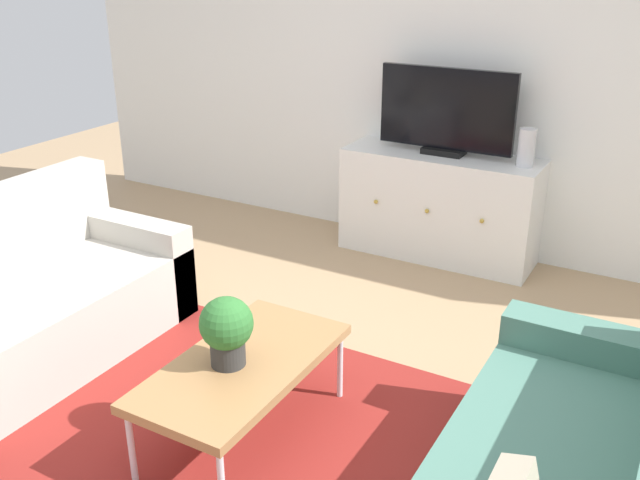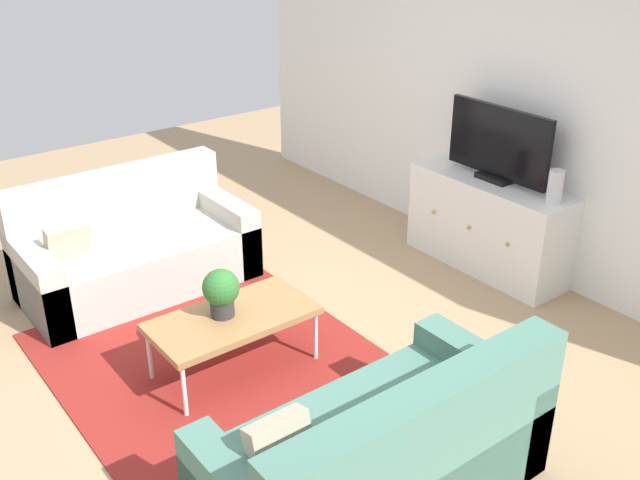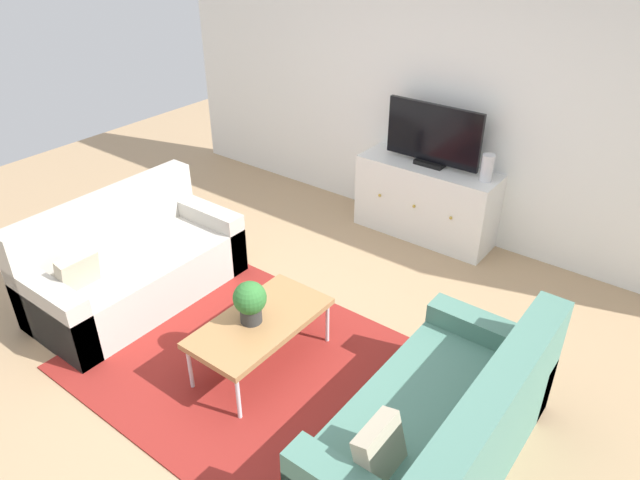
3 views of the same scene
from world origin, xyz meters
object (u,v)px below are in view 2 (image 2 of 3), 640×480
(tv_console, at_px, (488,224))
(coffee_table, at_px, (233,320))
(couch_right_side, at_px, (385,462))
(potted_plant, at_px, (221,291))
(flat_screen_tv, at_px, (498,144))
(couch_left_side, at_px, (132,250))
(glass_vase, at_px, (555,187))

(tv_console, bearing_deg, coffee_table, -90.19)
(couch_right_side, bearing_deg, potted_plant, -179.16)
(coffee_table, distance_m, flat_screen_tv, 2.46)
(tv_console, distance_m, flat_screen_tv, 0.66)
(couch_right_side, bearing_deg, tv_console, 120.97)
(couch_left_side, bearing_deg, tv_console, 58.60)
(coffee_table, bearing_deg, couch_right_side, -0.93)
(couch_left_side, xyz_separation_m, coffee_table, (1.44, 0.02, 0.08))
(potted_plant, xyz_separation_m, tv_console, (0.05, 2.40, -0.20))
(potted_plant, bearing_deg, coffee_table, 46.31)
(couch_left_side, xyz_separation_m, potted_plant, (1.40, -0.02, 0.29))
(couch_left_side, height_order, flat_screen_tv, flat_screen_tv)
(flat_screen_tv, bearing_deg, couch_right_side, -59.24)
(couch_right_side, xyz_separation_m, flat_screen_tv, (-1.43, 2.39, 0.74))
(couch_left_side, height_order, glass_vase, glass_vase)
(couch_left_side, bearing_deg, couch_right_side, 0.00)
(couch_right_side, xyz_separation_m, potted_plant, (-1.48, -0.02, 0.29))
(couch_left_side, height_order, potted_plant, couch_left_side)
(couch_right_side, xyz_separation_m, tv_console, (-1.43, 2.37, 0.09))
(couch_right_side, xyz_separation_m, glass_vase, (-0.87, 2.37, 0.58))
(tv_console, relative_size, flat_screen_tv, 1.46)
(potted_plant, distance_m, flat_screen_tv, 2.46)
(flat_screen_tv, bearing_deg, couch_left_side, -121.18)
(flat_screen_tv, height_order, glass_vase, flat_screen_tv)
(couch_right_side, distance_m, tv_console, 2.77)
(couch_left_side, xyz_separation_m, couch_right_side, (2.87, 0.00, 0.00))
(couch_right_side, bearing_deg, couch_left_side, 180.00)
(couch_right_side, height_order, tv_console, couch_right_side)
(coffee_table, relative_size, flat_screen_tv, 1.10)
(flat_screen_tv, bearing_deg, tv_console, -90.00)
(couch_right_side, relative_size, tv_console, 1.25)
(couch_right_side, distance_m, flat_screen_tv, 2.88)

